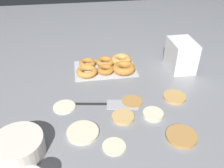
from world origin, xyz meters
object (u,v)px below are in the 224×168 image
at_px(pancake_6, 132,101).
at_px(spatula, 115,104).
at_px(container_stack, 181,55).
at_px(pancake_7, 114,146).
at_px(donut_tray, 108,66).
at_px(batter_bowl, 19,146).
at_px(pancake_2, 181,136).
at_px(pancake_3, 123,117).
at_px(pancake_1, 83,132).
at_px(pancake_5, 153,114).
at_px(pancake_0, 64,106).
at_px(pancake_4, 174,97).

bearing_deg(pancake_6, spatula, 6.79).
xyz_separation_m(container_stack, spatula, (0.37, 0.24, -0.07)).
relative_size(pancake_6, pancake_7, 1.09).
relative_size(donut_tray, batter_bowl, 1.89).
relative_size(pancake_2, pancake_3, 1.24).
height_order(pancake_1, pancake_5, pancake_5).
bearing_deg(pancake_1, spatula, -134.44).
relative_size(pancake_0, pancake_5, 1.13).
xyz_separation_m(pancake_2, spatula, (0.20, -0.21, -0.00)).
xyz_separation_m(pancake_0, pancake_6, (-0.28, 0.01, -0.00)).
xyz_separation_m(pancake_1, batter_bowl, (0.20, 0.06, 0.03)).
distance_m(pancake_3, pancake_6, 0.11).
xyz_separation_m(pancake_7, batter_bowl, (0.30, -0.02, 0.03)).
xyz_separation_m(pancake_1, pancake_6, (-0.21, -0.15, -0.00)).
bearing_deg(pancake_5, pancake_3, -2.23).
relative_size(pancake_0, batter_bowl, 0.56).
distance_m(batter_bowl, container_stack, 0.84).
height_order(pancake_0, pancake_1, pancake_1).
bearing_deg(pancake_6, batter_bowl, 26.37).
bearing_deg(batter_bowl, spatula, -149.97).
bearing_deg(pancake_6, pancake_3, 58.70).
relative_size(pancake_2, pancake_6, 1.23).
xyz_separation_m(pancake_7, donut_tray, (-0.05, -0.51, 0.01)).
height_order(pancake_7, donut_tray, donut_tray).
xyz_separation_m(pancake_1, pancake_4, (-0.40, -0.15, 0.00)).
bearing_deg(container_stack, spatula, 33.14).
distance_m(pancake_2, pancake_5, 0.14).
relative_size(pancake_3, pancake_7, 1.08).
height_order(pancake_0, pancake_4, pancake_4).
relative_size(pancake_5, container_stack, 0.50).
relative_size(pancake_2, pancake_7, 1.34).
height_order(pancake_2, pancake_7, pancake_2).
xyz_separation_m(pancake_1, donut_tray, (-0.15, -0.43, 0.01)).
bearing_deg(pancake_2, batter_bowl, -1.47).
bearing_deg(pancake_2, pancake_0, -29.24).
bearing_deg(pancake_6, donut_tray, -77.61).
relative_size(pancake_5, pancake_7, 1.00).
bearing_deg(pancake_0, batter_bowl, 57.14).
relative_size(pancake_4, donut_tray, 0.31).
distance_m(pancake_1, pancake_7, 0.13).
distance_m(pancake_5, spatula, 0.16).
xyz_separation_m(pancake_3, donut_tray, (0.01, -0.37, 0.01)).
bearing_deg(pancake_0, spatula, 175.82).
xyz_separation_m(batter_bowl, spatula, (-0.34, -0.20, -0.03)).
bearing_deg(container_stack, pancake_6, 38.17).
bearing_deg(batter_bowl, pancake_3, -162.39).
relative_size(pancake_2, batter_bowl, 0.66).
distance_m(pancake_3, pancake_7, 0.15).
bearing_deg(donut_tray, pancake_3, 90.85).
xyz_separation_m(pancake_5, batter_bowl, (0.48, 0.11, 0.02)).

